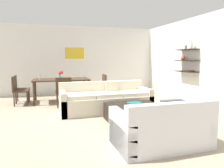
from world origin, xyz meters
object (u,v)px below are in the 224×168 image
object	(u,v)px
decorative_bowl	(134,103)
centerpiece_vase	(61,74)
coffee_table	(133,113)
dining_chair_left_near	(18,89)
sofa_beige	(106,100)
loveseat_white	(161,128)
dining_table	(61,81)
dining_chair_foot	(63,90)
wine_glass_foot	(62,76)
wine_glass_right_near	(82,75)
wine_glass_left_near	(39,76)
dining_chair_left_far	(19,87)
dining_chair_right_near	(101,86)
wine_glass_left_far	(40,76)

from	to	relation	value
decorative_bowl	centerpiece_vase	size ratio (longest dim) A/B	1.18
coffee_table	dining_chair_left_near	xyz separation A→B (m)	(-2.69, 2.60, 0.31)
sofa_beige	coffee_table	world-z (taller)	sofa_beige
loveseat_white	dining_chair_left_near	distance (m)	4.74
dining_table	centerpiece_vase	xyz separation A→B (m)	(-0.01, -0.02, 0.23)
loveseat_white	dining_chair_foot	bearing A→B (deg)	111.27
sofa_beige	wine_glass_foot	xyz separation A→B (m)	(-1.04, 1.30, 0.59)
wine_glass_right_near	wine_glass_foot	bearing A→B (deg)	-155.65
sofa_beige	decorative_bowl	bearing A→B (deg)	-72.11
dining_chair_foot	wine_glass_left_near	world-z (taller)	wine_glass_left_near
decorative_bowl	wine_glass_foot	size ratio (longest dim) A/B	1.78
dining_chair_left_far	wine_glass_left_near	world-z (taller)	wine_glass_left_near
dining_chair_left_far	centerpiece_vase	xyz separation A→B (m)	(1.30, -0.24, 0.41)
decorative_bowl	dining_chair_right_near	xyz separation A→B (m)	(-0.10, 2.61, 0.09)
dining_chair_left_far	centerpiece_vase	size ratio (longest dim) A/B	3.17
dining_chair_foot	wine_glass_right_near	distance (m)	1.08
decorative_bowl	dining_chair_left_near	size ratio (longest dim) A/B	0.37
sofa_beige	dining_chair_left_far	bearing A→B (deg)	140.43
dining_chair_foot	wine_glass_left_far	distance (m)	1.26
dining_chair_left_far	wine_glass_left_far	bearing A→B (deg)	-8.75
wine_glass_foot	coffee_table	bearing A→B (deg)	-59.98
decorative_bowl	wine_glass_right_near	world-z (taller)	wine_glass_right_near
decorative_bowl	dining_chair_left_near	xyz separation A→B (m)	(-2.70, 2.61, 0.09)
wine_glass_left_far	wine_glass_foot	size ratio (longest dim) A/B	0.89
decorative_bowl	dining_chair_left_far	world-z (taller)	dining_chair_left_far
dining_table	dining_chair_left_near	world-z (taller)	dining_chair_left_near
coffee_table	dining_chair_right_near	world-z (taller)	dining_chair_right_near
dining_table	centerpiece_vase	size ratio (longest dim) A/B	6.47
dining_chair_left_far	wine_glass_right_near	size ratio (longest dim) A/B	5.21
wine_glass_left_near	wine_glass_foot	world-z (taller)	wine_glass_foot
dining_table	dining_chair_foot	xyz separation A→B (m)	(0.00, -0.89, -0.18)
dining_chair_left_near	wine_glass_foot	world-z (taller)	wine_glass_foot
dining_table	wine_glass_right_near	bearing A→B (deg)	-10.11
wine_glass_left_far	wine_glass_right_near	distance (m)	1.36
wine_glass_right_near	wine_glass_left_near	bearing A→B (deg)	180.00
wine_glass_foot	loveseat_white	bearing A→B (deg)	-71.17
dining_table	wine_glass_right_near	distance (m)	0.70
dining_chair_foot	wine_glass_left_far	world-z (taller)	wine_glass_left_far
loveseat_white	centerpiece_vase	distance (m)	4.40
loveseat_white	sofa_beige	bearing A→B (deg)	95.55
decorative_bowl	dining_chair_right_near	distance (m)	2.61
wine_glass_left_near	wine_glass_right_near	bearing A→B (deg)	0.00
sofa_beige	centerpiece_vase	bearing A→B (deg)	121.69
dining_chair_left_far	centerpiece_vase	world-z (taller)	centerpiece_vase
dining_chair_foot	dining_chair_left_near	size ratio (longest dim) A/B	1.00
dining_chair_foot	wine_glass_right_near	world-z (taller)	wine_glass_right_near
dining_chair_left_near	dining_chair_foot	bearing A→B (deg)	-27.27
sofa_beige	centerpiece_vase	distance (m)	2.09
centerpiece_vase	dining_chair_foot	bearing A→B (deg)	-89.64
coffee_table	wine_glass_left_far	world-z (taller)	wine_glass_left_far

